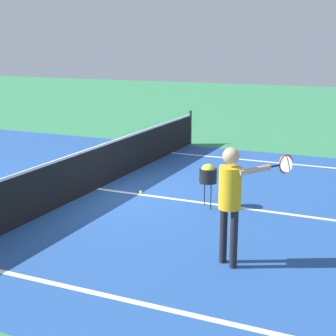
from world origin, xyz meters
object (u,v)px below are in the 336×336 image
at_px(player_near, 232,193).
at_px(tennis_ball_near_net, 141,192).
at_px(net, 96,167).
at_px(ball_hopper, 208,174).

xyz_separation_m(player_near, tennis_ball_near_net, (2.63, 2.79, -1.05)).
xyz_separation_m(net, player_near, (-2.56, -3.83, 0.60)).
height_order(net, tennis_ball_near_net, net).
xyz_separation_m(player_near, ball_hopper, (2.35, 1.17, -0.41)).
bearing_deg(player_near, ball_hopper, 26.58).
bearing_deg(net, player_near, -123.80).
distance_m(player_near, tennis_ball_near_net, 3.98).
bearing_deg(ball_hopper, player_near, -153.42).
height_order(net, player_near, player_near).
xyz_separation_m(net, tennis_ball_near_net, (0.07, -1.05, -0.46)).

